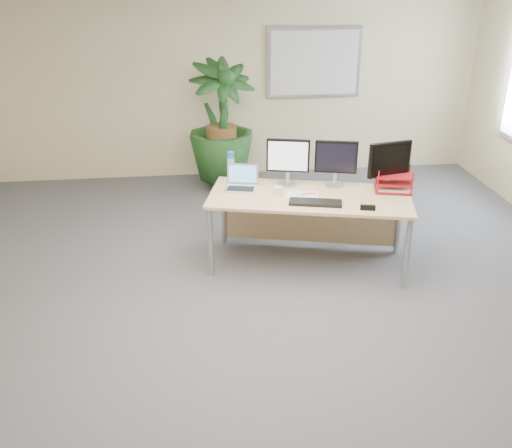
{
  "coord_description": "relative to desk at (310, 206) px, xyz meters",
  "views": [
    {
      "loc": [
        -0.52,
        -3.84,
        2.83
      ],
      "look_at": [
        -0.03,
        0.35,
        0.87
      ],
      "focal_mm": 40.0,
      "sensor_mm": 36.0,
      "label": 1
    }
  ],
  "objects": [
    {
      "name": "keyboard",
      "position": [
        -0.02,
        -0.32,
        0.17
      ],
      "size": [
        0.52,
        0.28,
        0.03
      ],
      "primitive_type": "cube",
      "rotation": [
        0.0,
        0.0,
        -0.24
      ],
      "color": "black",
      "rests_on": "desk"
    },
    {
      "name": "letter_tray",
      "position": [
        0.82,
        -0.07,
        0.23
      ],
      "size": [
        0.41,
        0.34,
        0.17
      ],
      "color": "#A1131A",
      "rests_on": "desk"
    },
    {
      "name": "monitor_right",
      "position": [
        0.27,
        0.12,
        0.43
      ],
      "size": [
        0.42,
        0.19,
        0.47
      ],
      "color": "#A2A2A6",
      "rests_on": "desk"
    },
    {
      "name": "coffee_mug",
      "position": [
        -0.34,
        -0.06,
        0.2
      ],
      "size": [
        0.11,
        0.08,
        0.09
      ],
      "color": "silver",
      "rests_on": "desk"
    },
    {
      "name": "monitor_left",
      "position": [
        -0.2,
        0.2,
        0.43
      ],
      "size": [
        0.43,
        0.2,
        0.48
      ],
      "color": "#A2A2A6",
      "rests_on": "desk"
    },
    {
      "name": "yellow_highlighter",
      "position": [
        0.12,
        -0.21,
        0.17
      ],
      "size": [
        0.13,
        0.05,
        0.02
      ],
      "primitive_type": "cylinder",
      "rotation": [
        0.0,
        1.57,
        -0.25
      ],
      "color": "yellow",
      "rests_on": "desk"
    },
    {
      "name": "water_bottle",
      "position": [
        -0.75,
        0.42,
        0.3
      ],
      "size": [
        0.08,
        0.08,
        0.3
      ],
      "color": "#B1BFD0",
      "rests_on": "desk"
    },
    {
      "name": "desk",
      "position": [
        0.0,
        0.0,
        0.0
      ],
      "size": [
        2.09,
        1.27,
        0.75
      ],
      "color": "tan",
      "rests_on": "floor"
    },
    {
      "name": "orange_pen",
      "position": [
        -0.04,
        -0.1,
        0.18
      ],
      "size": [
        0.15,
        0.04,
        0.01
      ],
      "primitive_type": "cylinder",
      "rotation": [
        0.0,
        1.57,
        0.18
      ],
      "color": "#CB5616",
      "rests_on": "spiral_notebook"
    },
    {
      "name": "floor",
      "position": [
        -0.63,
        -1.3,
        -0.59
      ],
      "size": [
        8.0,
        8.0,
        0.0
      ],
      "primitive_type": "plane",
      "color": "#47484C",
      "rests_on": "ground"
    },
    {
      "name": "laptop",
      "position": [
        -0.66,
        0.18,
        0.22
      ],
      "size": [
        0.37,
        0.34,
        0.22
      ],
      "color": "silver",
      "rests_on": "desk"
    },
    {
      "name": "stapler",
      "position": [
        0.43,
        -0.51,
        0.18
      ],
      "size": [
        0.14,
        0.07,
        0.05
      ],
      "primitive_type": "cube",
      "rotation": [
        0.0,
        0.0,
        -0.24
      ],
      "color": "black",
      "rests_on": "desk"
    },
    {
      "name": "spiral_notebook",
      "position": [
        -0.1,
        -0.12,
        0.16
      ],
      "size": [
        0.35,
        0.29,
        0.01
      ],
      "primitive_type": "cube",
      "rotation": [
        0.0,
        0.0,
        -0.27
      ],
      "color": "white",
      "rests_on": "desk"
    },
    {
      "name": "whiteboard",
      "position": [
        0.57,
        2.67,
        0.96
      ],
      "size": [
        1.3,
        0.04,
        0.95
      ],
      "color": "#A9A8AD",
      "rests_on": "back_wall"
    },
    {
      "name": "floor_plant",
      "position": [
        -0.74,
        2.11,
        0.16
      ],
      "size": [
        1.1,
        1.1,
        1.5
      ],
      "primitive_type": "imported",
      "rotation": [
        0.0,
        0.0,
        0.41
      ],
      "color": "#153B15",
      "rests_on": "floor"
    },
    {
      "name": "back_wall",
      "position": [
        -0.63,
        2.7,
        0.76
      ],
      "size": [
        7.0,
        0.04,
        2.7
      ],
      "primitive_type": "cube",
      "color": "beige",
      "rests_on": "floor"
    },
    {
      "name": "monitor_dark",
      "position": [
        0.76,
        -0.06,
        0.44
      ],
      "size": [
        0.44,
        0.2,
        0.49
      ],
      "color": "#A2A2A6",
      "rests_on": "desk"
    }
  ]
}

